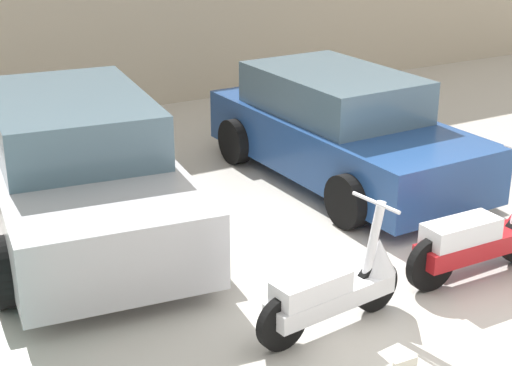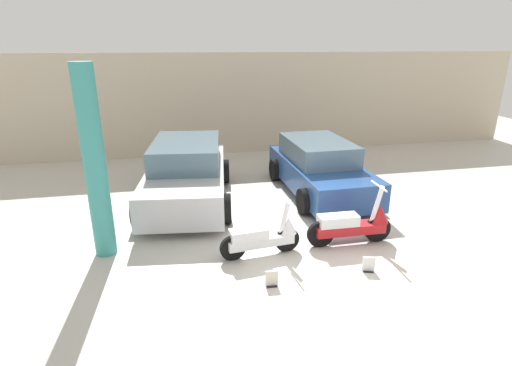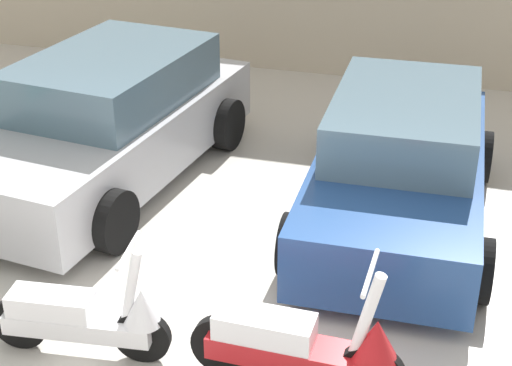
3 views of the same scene
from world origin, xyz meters
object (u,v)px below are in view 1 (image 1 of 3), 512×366
object	(u,v)px
scooter_front_left	(337,287)
scooter_front_right	(486,234)
car_rear_center	(340,129)
car_rear_left	(77,169)

from	to	relation	value
scooter_front_left	scooter_front_right	bearing A→B (deg)	-3.99
car_rear_center	car_rear_left	bearing A→B (deg)	-92.86
scooter_front_right	car_rear_center	distance (m)	2.78
car_rear_left	scooter_front_right	bearing A→B (deg)	52.70
scooter_front_left	scooter_front_right	world-z (taller)	scooter_front_right
scooter_front_right	scooter_front_left	bearing A→B (deg)	-176.50
scooter_front_left	car_rear_left	xyz separation A→B (m)	(-1.19, 2.91, 0.31)
scooter_front_right	car_rear_left	size ratio (longest dim) A/B	0.38
car_rear_center	scooter_front_left	bearing A→B (deg)	-37.23
scooter_front_right	car_rear_left	bearing A→B (deg)	136.58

